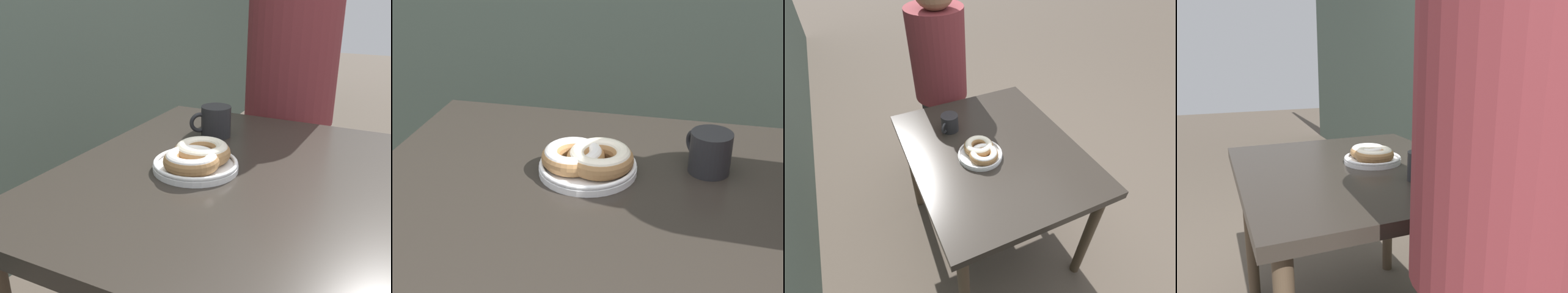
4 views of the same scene
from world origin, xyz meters
TOP-DOWN VIEW (x-y plane):
  - dining_table at (0.00, 0.11)m, footprint 0.95×0.79m
  - donut_plate at (-0.02, 0.19)m, footprint 0.24×0.21m
  - coffee_mug at (0.23, 0.25)m, footprint 0.10×0.11m

SIDE VIEW (x-z plane):
  - dining_table at x=0.00m, z-range 0.27..0.97m
  - donut_plate at x=-0.02m, z-range 0.71..0.77m
  - coffee_mug at x=0.23m, z-range 0.71..0.80m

